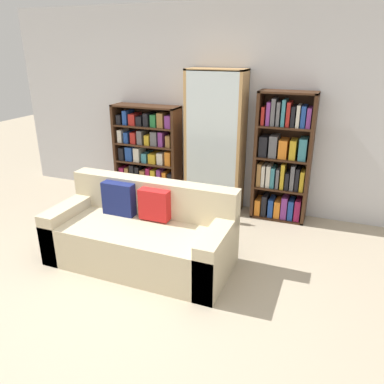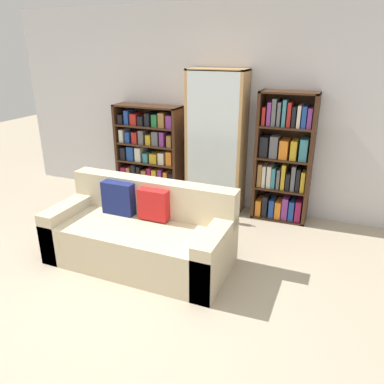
{
  "view_description": "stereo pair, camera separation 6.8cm",
  "coord_description": "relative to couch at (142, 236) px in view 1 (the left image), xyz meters",
  "views": [
    {
      "loc": [
        1.69,
        -2.32,
        2.16
      ],
      "look_at": [
        0.15,
        1.53,
        0.54
      ],
      "focal_mm": 35.0,
      "sensor_mm": 36.0,
      "label": 1
    },
    {
      "loc": [
        1.75,
        -2.29,
        2.16
      ],
      "look_at": [
        0.15,
        1.53,
        0.54
      ],
      "focal_mm": 35.0,
      "sensor_mm": 36.0,
      "label": 2
    }
  ],
  "objects": [
    {
      "name": "wine_bottle",
      "position": [
        0.58,
        1.25,
        -0.14
      ],
      "size": [
        0.08,
        0.08,
        0.39
      ],
      "color": "black",
      "rests_on": "ground"
    },
    {
      "name": "ground_plane",
      "position": [
        0.1,
        -0.74,
        -0.3
      ],
      "size": [
        16.0,
        16.0,
        0.0
      ],
      "primitive_type": "plane",
      "color": "tan"
    },
    {
      "name": "bookshelf_left",
      "position": [
        -0.8,
        1.66,
        0.38
      ],
      "size": [
        0.99,
        0.32,
        1.39
      ],
      "color": "#3D2314",
      "rests_on": "ground"
    },
    {
      "name": "wall_back",
      "position": [
        0.1,
        1.86,
        1.05
      ],
      "size": [
        6.28,
        0.06,
        2.7
      ],
      "color": "silver",
      "rests_on": "ground"
    },
    {
      "name": "bookshelf_right",
      "position": [
        1.16,
        1.66,
        0.49
      ],
      "size": [
        0.7,
        0.32,
        1.66
      ],
      "color": "#3D2314",
      "rests_on": "ground"
    },
    {
      "name": "couch",
      "position": [
        0.0,
        0.0,
        0.0
      ],
      "size": [
        1.9,
        0.85,
        0.83
      ],
      "color": "beige",
      "rests_on": "ground"
    },
    {
      "name": "display_cabinet",
      "position": [
        0.25,
        1.64,
        0.65
      ],
      "size": [
        0.77,
        0.36,
        1.9
      ],
      "color": "tan",
      "rests_on": "ground"
    }
  ]
}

